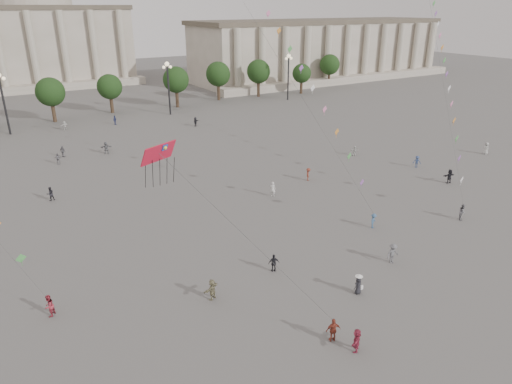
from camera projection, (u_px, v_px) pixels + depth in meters
ground at (346, 322)px, 32.65m from camera, size 360.00×360.00×0.00m
hall_east at (322, 50)px, 139.92m from camera, size 84.00×26.22×17.20m
hall_central at (37, 32)px, 128.75m from camera, size 48.30×34.30×35.50m
tree_row at (84, 89)px, 91.87m from camera, size 137.12×5.12×8.00m
lamp_post_mid_west at (2, 92)px, 77.50m from camera, size 2.00×0.90×10.65m
lamp_post_mid_east at (168, 78)px, 92.19m from camera, size 2.00×0.90×10.65m
lamp_post_far_east at (288, 68)px, 106.88m from camera, size 2.00×0.90×10.65m
person_crowd_0 at (115, 120)px, 86.44m from camera, size 1.03×1.03×1.75m
person_crowd_3 at (449, 176)px, 57.90m from camera, size 1.77×0.86×1.83m
person_crowd_4 at (65, 125)px, 82.70m from camera, size 1.61×1.25×1.71m
person_crowd_6 at (393, 253)px, 39.84m from camera, size 1.26×0.79×1.86m
person_crowd_7 at (355, 151)px, 68.63m from camera, size 1.45×0.94×1.50m
person_crowd_8 at (308, 174)px, 58.81m from camera, size 1.12×1.23×1.66m
person_crowd_9 at (196, 122)px, 85.40m from camera, size 1.57×1.36×1.71m
person_crowd_12 at (106, 148)px, 69.45m from camera, size 1.83×1.03×1.88m
person_crowd_13 at (273, 189)px, 53.87m from camera, size 0.78×0.78×1.82m
person_crowd_14 at (417, 162)px, 63.52m from camera, size 1.21×1.22×1.69m
person_crowd_16 at (58, 159)px, 64.87m from camera, size 1.01×0.63×1.60m
person_crowd_18 at (486, 148)px, 69.26m from camera, size 0.74×0.98×1.81m
person_crowd_19 at (212, 289)px, 34.92m from camera, size 1.64×1.13×1.70m
person_crowd_20 at (50, 194)px, 52.72m from camera, size 0.89×0.74×1.66m
person_crowd_21 at (63, 151)px, 67.96m from camera, size 0.96×1.06×1.73m
tourist_0 at (333, 330)px, 30.49m from camera, size 1.12×0.73×1.77m
tourist_1 at (274, 263)px, 38.59m from camera, size 1.02×0.72×1.61m
tourist_2 at (357, 340)px, 29.63m from camera, size 1.52×1.36×1.68m
kite_flyer_0 at (49, 306)px, 32.98m from camera, size 1.05×1.06×1.73m
kite_flyer_1 at (374, 221)px, 46.19m from camera, size 1.17×0.98×1.57m
kite_flyer_2 at (463, 212)px, 47.99m from camera, size 1.07×1.02×1.75m
hat_person at (358, 285)px, 35.58m from camera, size 0.76×0.60×1.69m
dragon_kite at (162, 167)px, 24.23m from camera, size 5.97×2.65×16.09m
kite_train_east at (434, 13)px, 63.66m from camera, size 29.95×35.99×58.59m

